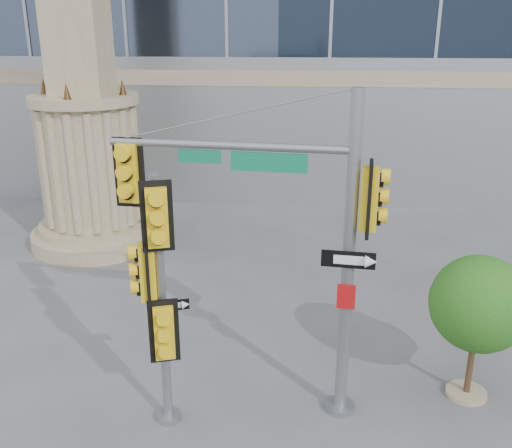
{
  "coord_description": "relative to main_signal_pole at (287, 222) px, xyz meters",
  "views": [
    {
      "loc": [
        1.12,
        -9.09,
        7.29
      ],
      "look_at": [
        0.17,
        2.0,
        3.34
      ],
      "focal_mm": 40.0,
      "sensor_mm": 36.0,
      "label": 1
    }
  ],
  "objects": [
    {
      "name": "ground",
      "position": [
        -0.85,
        -0.62,
        -3.9
      ],
      "size": [
        120.0,
        120.0,
        0.0
      ],
      "primitive_type": "plane",
      "color": "#545456",
      "rests_on": "ground"
    },
    {
      "name": "monument",
      "position": [
        -6.85,
        8.38,
        1.62
      ],
      "size": [
        4.4,
        4.4,
        16.6
      ],
      "color": "gray",
      "rests_on": "ground"
    },
    {
      "name": "main_signal_pole",
      "position": [
        0.0,
        0.0,
        0.0
      ],
      "size": [
        4.85,
        0.93,
        6.29
      ],
      "rotation": [
        0.0,
        0.0,
        -0.1
      ],
      "color": "slate",
      "rests_on": "ground"
    },
    {
      "name": "secondary_signal_pole",
      "position": [
        -2.22,
        -0.82,
        -1.0
      ],
      "size": [
        0.92,
        0.66,
        4.93
      ],
      "rotation": [
        0.0,
        0.0,
        0.3
      ],
      "color": "slate",
      "rests_on": "ground"
    },
    {
      "name": "street_tree",
      "position": [
        3.81,
        0.6,
        -1.88
      ],
      "size": [
        1.97,
        1.92,
        3.07
      ],
      "color": "gray",
      "rests_on": "ground"
    }
  ]
}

